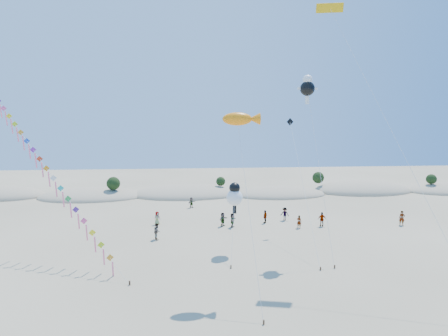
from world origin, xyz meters
TOP-DOWN VIEW (x-y plane):
  - dune_ridge at (1.06, 45.14)m, footprint 145.30×11.49m
  - kite_train at (-16.82, 21.61)m, footprint 24.75×22.43m
  - fish_kite at (5.00, 10.42)m, footprint 2.98×7.76m
  - cartoon_kite_low at (5.24, 17.11)m, footprint 1.69×5.51m
  - cartoon_kite_high at (12.57, 17.96)m, footprint 2.03×7.07m
  - parafoil_kite at (13.99, 15.86)m, footprint 7.04×15.47m
  - dark_kite at (12.66, 20.98)m, footprint 1.20×14.28m
  - beachgoers at (7.17, 26.34)m, footprint 31.16×15.57m

SIDE VIEW (x-z plane):
  - dune_ridge at x=1.06m, z-range -2.67..2.90m
  - beachgoers at x=7.17m, z-range -0.06..1.75m
  - cartoon_kite_low at x=5.24m, z-range 2.14..9.05m
  - dark_kite at x=12.66m, z-range 2.09..15.31m
  - kite_train at x=-16.82m, z-range 0.25..23.64m
  - fish_kite at x=5.00m, z-range 6.27..19.91m
  - cartoon_kite_high at x=12.57m, z-range 7.52..24.97m
  - parafoil_kite at x=13.99m, z-range 10.98..34.70m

